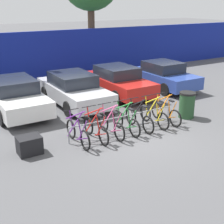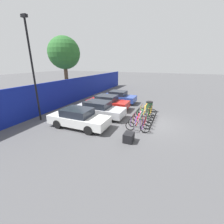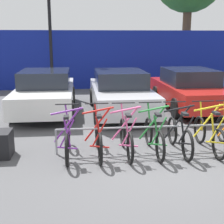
# 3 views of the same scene
# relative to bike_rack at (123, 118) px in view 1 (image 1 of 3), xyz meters

# --- Properties ---
(ground_plane) EXTENTS (120.00, 120.00, 0.00)m
(ground_plane) POSITION_rel_bike_rack_xyz_m (0.07, -0.68, -0.49)
(ground_plane) COLOR #4C4C4F
(hoarding_wall) EXTENTS (36.00, 0.16, 2.79)m
(hoarding_wall) POSITION_rel_bike_rack_xyz_m (0.07, 8.82, 0.90)
(hoarding_wall) COLOR navy
(hoarding_wall) RESTS_ON ground
(bike_rack) EXTENTS (4.21, 0.04, 0.57)m
(bike_rack) POSITION_rel_bike_rack_xyz_m (0.00, 0.00, 0.00)
(bike_rack) COLOR gray
(bike_rack) RESTS_ON ground
(bicycle_purple) EXTENTS (0.68, 1.71, 1.05)m
(bicycle_purple) POSITION_rel_bike_rack_xyz_m (-1.83, -0.15, -0.11)
(bicycle_purple) COLOR black
(bicycle_purple) RESTS_ON ground
(bicycle_red) EXTENTS (0.68, 1.71, 1.05)m
(bicycle_red) POSITION_rel_bike_rack_xyz_m (-1.18, -0.15, -0.11)
(bicycle_red) COLOR black
(bicycle_red) RESTS_ON ground
(bicycle_pink) EXTENTS (0.68, 1.71, 1.05)m
(bicycle_pink) POSITION_rel_bike_rack_xyz_m (-0.59, -0.15, -0.11)
(bicycle_pink) COLOR black
(bicycle_pink) RESTS_ON ground
(bicycle_green) EXTENTS (0.68, 1.71, 1.05)m
(bicycle_green) POSITION_rel_bike_rack_xyz_m (0.02, -0.15, -0.11)
(bicycle_green) COLOR black
(bicycle_green) RESTS_ON ground
(bicycle_black) EXTENTS (0.68, 1.71, 1.05)m
(bicycle_black) POSITION_rel_bike_rack_xyz_m (0.59, -0.15, -0.11)
(bicycle_black) COLOR black
(bicycle_black) RESTS_ON ground
(bicycle_yellow) EXTENTS (0.68, 1.71, 1.05)m
(bicycle_yellow) POSITION_rel_bike_rack_xyz_m (1.26, -0.15, -0.11)
(bicycle_yellow) COLOR black
(bicycle_yellow) RESTS_ON ground
(bicycle_orange) EXTENTS (0.68, 1.71, 1.05)m
(bicycle_orange) POSITION_rel_bike_rack_xyz_m (1.83, -0.15, -0.11)
(bicycle_orange) COLOR black
(bicycle_orange) RESTS_ON ground
(car_white) EXTENTS (1.91, 4.48, 1.40)m
(car_white) POSITION_rel_bike_rack_xyz_m (-2.67, 4.05, 0.20)
(car_white) COLOR silver
(car_white) RESTS_ON ground
(car_silver) EXTENTS (1.91, 4.51, 1.40)m
(car_silver) POSITION_rel_bike_rack_xyz_m (-0.20, 3.70, 0.20)
(car_silver) COLOR #B7B7BC
(car_silver) RESTS_ON ground
(car_red) EXTENTS (1.91, 4.27, 1.40)m
(car_red) POSITION_rel_bike_rack_xyz_m (2.29, 3.98, 0.20)
(car_red) COLOR red
(car_red) RESTS_ON ground
(car_blue) EXTENTS (1.91, 3.92, 1.40)m
(car_blue) POSITION_rel_bike_rack_xyz_m (4.99, 3.75, 0.20)
(car_blue) COLOR #2D479E
(car_blue) RESTS_ON ground
(trash_bin) EXTENTS (0.63, 0.63, 1.03)m
(trash_bin) POSITION_rel_bike_rack_xyz_m (2.90, -0.15, 0.03)
(trash_bin) COLOR #234728
(trash_bin) RESTS_ON ground
(cargo_crate) EXTENTS (0.70, 0.56, 0.55)m
(cargo_crate) POSITION_rel_bike_rack_xyz_m (-3.36, 0.01, -0.22)
(cargo_crate) COLOR black
(cargo_crate) RESTS_ON ground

